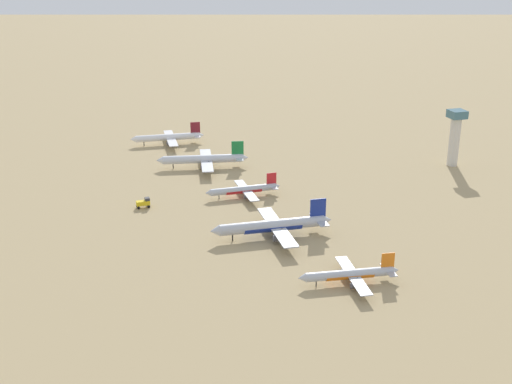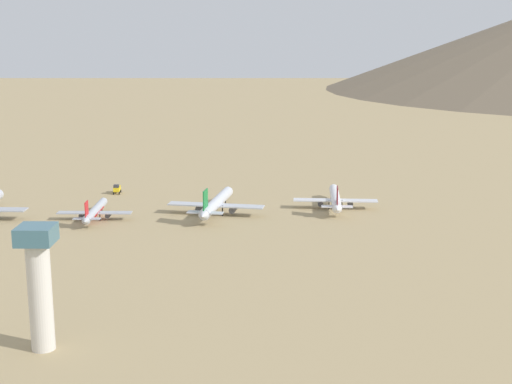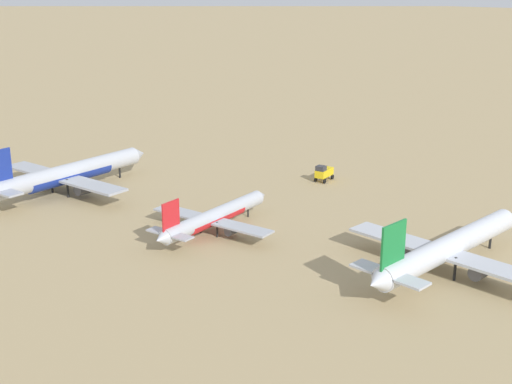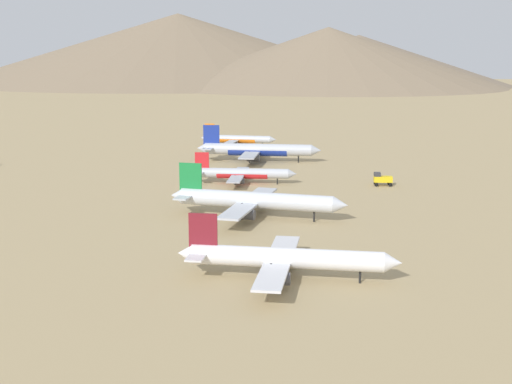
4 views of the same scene
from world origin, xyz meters
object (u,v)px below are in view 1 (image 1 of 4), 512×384
service_truck (144,203)px  parked_jet_3 (274,226)px  parked_jet_4 (350,274)px  control_tower (455,135)px  parked_jet_2 (244,190)px  parked_jet_1 (204,159)px  parked_jet_0 (169,137)px

service_truck → parked_jet_3: bearing=135.0°
parked_jet_4 → control_tower: (-92.09, -94.12, 11.68)m
parked_jet_4 → control_tower: 132.19m
parked_jet_2 → control_tower: 105.39m
parked_jet_1 → control_tower: control_tower is taller
parked_jet_1 → service_truck: (32.70, 42.30, -2.04)m
parked_jet_0 → service_truck: 88.35m
parked_jet_2 → service_truck: 40.74m
parked_jet_1 → service_truck: 53.51m
service_truck → control_tower: (-144.54, -14.69, 12.64)m
parked_jet_0 → control_tower: bearing=149.8°
parked_jet_2 → service_truck: bearing=1.3°
parked_jet_3 → control_tower: bearing=-152.1°
parked_jet_1 → parked_jet_3: size_ratio=0.96×
parked_jet_0 → parked_jet_2: parked_jet_0 is taller
parked_jet_2 → parked_jet_4: size_ratio=1.00×
parked_jet_1 → parked_jet_4: size_ratio=1.34×
parked_jet_1 → parked_jet_2: bearing=101.0°
parked_jet_3 → parked_jet_2: bearing=-90.4°
parked_jet_0 → control_tower: 140.96m
parked_jet_0 → control_tower: size_ratio=1.45×
parked_jet_1 → service_truck: size_ratio=7.92×
parked_jet_3 → control_tower: (-104.15, -55.04, 10.49)m
parked_jet_1 → service_truck: parked_jet_1 is taller
parked_jet_0 → service_truck: parked_jet_0 is taller
parked_jet_2 → parked_jet_0: bearing=-78.2°
parked_jet_2 → service_truck: (40.72, 0.89, -0.96)m
parked_jet_2 → parked_jet_1: bearing=-79.0°
parked_jet_0 → parked_jet_4: parked_jet_0 is taller
parked_jet_0 → parked_jet_2: 86.22m
parked_jet_4 → parked_jet_2: bearing=-81.7°
parked_jet_1 → parked_jet_2: (-8.01, 41.41, -1.08)m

